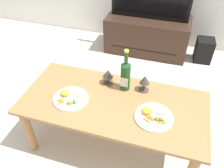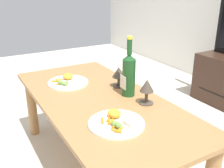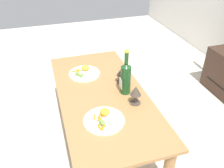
{
  "view_description": "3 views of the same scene",
  "coord_description": "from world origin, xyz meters",
  "px_view_note": "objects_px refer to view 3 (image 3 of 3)",
  "views": [
    {
      "loc": [
        0.36,
        -1.21,
        1.73
      ],
      "look_at": [
        -0.03,
        0.08,
        0.6
      ],
      "focal_mm": 37.5,
      "sensor_mm": 36.0,
      "label": 1
    },
    {
      "loc": [
        1.27,
        -0.64,
        1.13
      ],
      "look_at": [
        0.01,
        0.08,
        0.57
      ],
      "focal_mm": 42.34,
      "sensor_mm": 36.0,
      "label": 2
    },
    {
      "loc": [
        1.46,
        -0.37,
        1.55
      ],
      "look_at": [
        0.0,
        0.08,
        0.56
      ],
      "focal_mm": 38.32,
      "sensor_mm": 36.0,
      "label": 3
    }
  ],
  "objects_px": {
    "goblet_left": "(122,72)",
    "goblet_right": "(136,92)",
    "dinner_plate_right": "(104,119)",
    "wine_bottle": "(126,77)",
    "dinner_plate_left": "(84,73)",
    "dining_table": "(102,102)"
  },
  "relations": [
    {
      "from": "goblet_left",
      "to": "goblet_right",
      "type": "distance_m",
      "value": 0.3
    },
    {
      "from": "goblet_left",
      "to": "dinner_plate_right",
      "type": "distance_m",
      "value": 0.5
    },
    {
      "from": "wine_bottle",
      "to": "dinner_plate_right",
      "type": "height_order",
      "value": "wine_bottle"
    },
    {
      "from": "goblet_right",
      "to": "dinner_plate_left",
      "type": "xyz_separation_m",
      "value": [
        -0.51,
        -0.27,
        -0.08
      ]
    },
    {
      "from": "dinner_plate_left",
      "to": "wine_bottle",
      "type": "bearing_deg",
      "value": 34.02
    },
    {
      "from": "dining_table",
      "to": "goblet_left",
      "type": "bearing_deg",
      "value": 118.08
    },
    {
      "from": "dining_table",
      "to": "wine_bottle",
      "type": "bearing_deg",
      "value": 75.83
    },
    {
      "from": "dinner_plate_right",
      "to": "goblet_left",
      "type": "bearing_deg",
      "value": 147.56
    },
    {
      "from": "goblet_left",
      "to": "dinner_plate_right",
      "type": "bearing_deg",
      "value": -32.44
    },
    {
      "from": "dining_table",
      "to": "dinner_plate_right",
      "type": "relative_size",
      "value": 5.12
    },
    {
      "from": "wine_bottle",
      "to": "goblet_left",
      "type": "bearing_deg",
      "value": 171.59
    },
    {
      "from": "wine_bottle",
      "to": "goblet_right",
      "type": "distance_m",
      "value": 0.16
    },
    {
      "from": "dining_table",
      "to": "wine_bottle",
      "type": "distance_m",
      "value": 0.29
    },
    {
      "from": "wine_bottle",
      "to": "goblet_left",
      "type": "xyz_separation_m",
      "value": [
        -0.15,
        0.02,
        -0.05
      ]
    },
    {
      "from": "wine_bottle",
      "to": "dinner_plate_left",
      "type": "distance_m",
      "value": 0.46
    },
    {
      "from": "goblet_left",
      "to": "goblet_right",
      "type": "xyz_separation_m",
      "value": [
        0.3,
        -0.0,
        0.01
      ]
    },
    {
      "from": "wine_bottle",
      "to": "dinner_plate_right",
      "type": "relative_size",
      "value": 1.31
    },
    {
      "from": "goblet_right",
      "to": "dinner_plate_left",
      "type": "relative_size",
      "value": 0.53
    },
    {
      "from": "dining_table",
      "to": "goblet_right",
      "type": "distance_m",
      "value": 0.33
    },
    {
      "from": "goblet_left",
      "to": "goblet_right",
      "type": "height_order",
      "value": "goblet_right"
    },
    {
      "from": "dining_table",
      "to": "goblet_left",
      "type": "xyz_separation_m",
      "value": [
        -0.1,
        0.2,
        0.17
      ]
    },
    {
      "from": "dining_table",
      "to": "goblet_right",
      "type": "xyz_separation_m",
      "value": [
        0.19,
        0.2,
        0.18
      ]
    }
  ]
}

